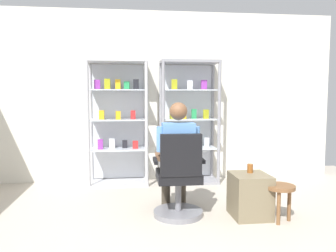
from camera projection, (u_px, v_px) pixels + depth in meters
back_wall at (152, 97)px, 5.39m from camera, size 6.00×0.10×2.70m
display_cabinet_left at (118, 122)px, 5.12m from camera, size 0.90×0.45×1.90m
display_cabinet_right at (188, 121)px, 5.25m from camera, size 0.90×0.45×1.90m
office_chair at (179, 183)px, 3.71m from camera, size 0.56×0.56×0.96m
seated_shopkeeper at (177, 152)px, 3.84m from camera, size 0.49×0.57×1.29m
storage_crate at (250, 195)px, 3.75m from camera, size 0.41×0.44×0.49m
tea_glass at (250, 168)px, 3.79m from camera, size 0.07×0.07×0.10m
wooden_stool at (280, 192)px, 3.60m from camera, size 0.32×0.32×0.40m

